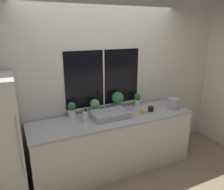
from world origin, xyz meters
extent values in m
plane|color=#937F60|center=(0.00, 0.00, 0.00)|extent=(14.00, 14.00, 0.00)
cube|color=silver|center=(0.00, 0.74, 1.35)|extent=(8.00, 0.06, 2.70)
cube|color=black|center=(0.00, 0.70, 1.41)|extent=(1.25, 0.01, 0.89)
cube|color=silver|center=(0.00, 0.70, 1.41)|extent=(0.02, 0.01, 0.89)
cube|color=silver|center=(0.00, 0.70, 0.95)|extent=(1.31, 0.04, 0.03)
cube|color=silver|center=(2.25, 1.50, 1.35)|extent=(0.06, 7.00, 2.70)
cube|color=silver|center=(0.00, 0.33, 0.43)|extent=(2.49, 0.67, 0.85)
cube|color=#ADADB2|center=(0.00, 0.33, 0.87)|extent=(2.51, 0.69, 0.03)
cylinder|color=silver|center=(-1.34, -0.03, 0.91)|extent=(0.02, 0.02, 0.74)
cube|color=#ADADB2|center=(-0.05, 0.35, 0.93)|extent=(0.54, 0.37, 0.09)
cylinder|color=#B7B7BC|center=(-0.05, 0.56, 0.90)|extent=(0.04, 0.04, 0.03)
cylinder|color=#B7B7BC|center=(-0.05, 0.56, 1.06)|extent=(0.02, 0.02, 0.29)
cylinder|color=white|center=(-0.57, 0.60, 0.94)|extent=(0.11, 0.11, 0.12)
sphere|color=#2D6638|center=(-0.57, 0.60, 1.06)|extent=(0.12, 0.12, 0.12)
cylinder|color=white|center=(-0.20, 0.60, 0.93)|extent=(0.13, 0.13, 0.08)
sphere|color=#569951|center=(-0.20, 0.60, 1.04)|extent=(0.15, 0.15, 0.15)
cylinder|color=white|center=(0.20, 0.60, 0.94)|extent=(0.11, 0.11, 0.10)
sphere|color=#387A3D|center=(0.20, 0.60, 1.08)|extent=(0.20, 0.20, 0.20)
cylinder|color=white|center=(0.58, 0.60, 0.94)|extent=(0.09, 0.09, 0.11)
sphere|color=#2D6638|center=(0.58, 0.60, 1.06)|extent=(0.11, 0.11, 0.11)
cylinder|color=white|center=(-0.43, 0.37, 0.96)|extent=(0.07, 0.07, 0.15)
cylinder|color=black|center=(-0.43, 0.37, 1.05)|extent=(0.03, 0.03, 0.04)
cylinder|color=gold|center=(0.47, 0.26, 0.92)|extent=(0.08, 0.08, 0.08)
cylinder|color=black|center=(0.65, 0.29, 0.93)|extent=(0.09, 0.09, 0.08)
cylinder|color=#B2B2B7|center=(1.07, 0.25, 0.97)|extent=(0.19, 0.19, 0.16)
cone|color=#B2B2B7|center=(1.07, 0.25, 1.06)|extent=(0.17, 0.17, 0.02)
camera|label=1|loc=(-1.34, -2.42, 2.17)|focal=35.00mm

